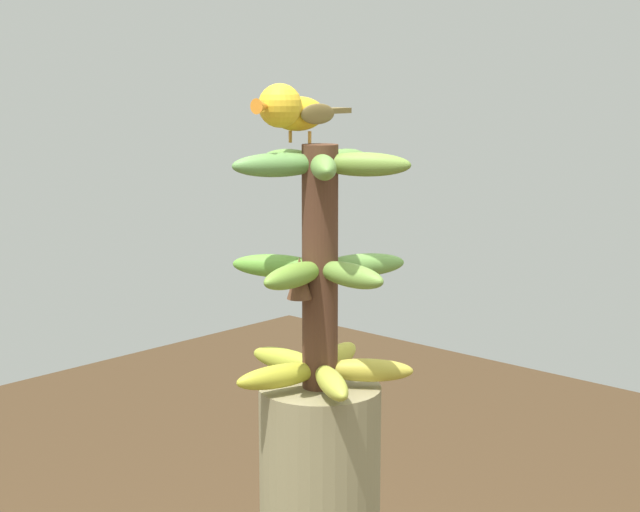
% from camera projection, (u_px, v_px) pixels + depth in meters
% --- Properties ---
extents(banana_bunch, '(0.27, 0.27, 0.36)m').
position_uv_depth(banana_bunch, '(320.00, 268.00, 1.42)').
color(banana_bunch, '#4C2D1E').
rests_on(banana_bunch, banana_tree).
extents(perched_bird, '(0.21, 0.07, 0.09)m').
position_uv_depth(perched_bird, '(292.00, 110.00, 1.40)').
color(perched_bird, '#C68933').
rests_on(perched_bird, banana_bunch).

